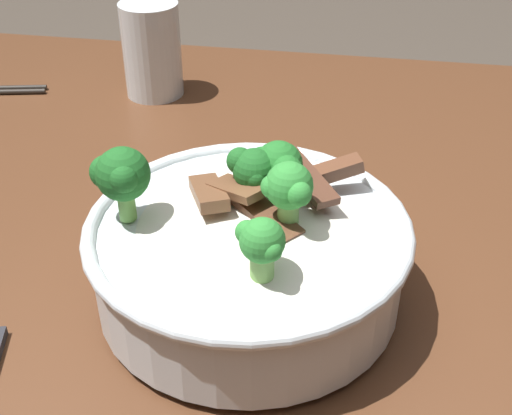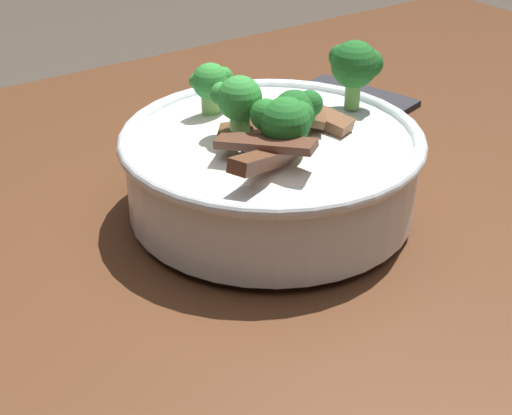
# 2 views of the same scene
# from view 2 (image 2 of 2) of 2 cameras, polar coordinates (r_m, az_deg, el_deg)

# --- Properties ---
(dining_table) EXTENTS (1.28, 1.00, 0.79)m
(dining_table) POSITION_cam_2_polar(r_m,az_deg,el_deg) (0.75, 7.35, -7.95)
(dining_table) COLOR #56331E
(dining_table) RESTS_ON ground
(rice_bowl) EXTENTS (0.26, 0.26, 0.14)m
(rice_bowl) POSITION_cam_2_polar(r_m,az_deg,el_deg) (0.67, 1.21, 3.40)
(rice_bowl) COLOR silver
(rice_bowl) RESTS_ON dining_table
(folded_napkin) EXTENTS (0.14, 0.16, 0.01)m
(folded_napkin) POSITION_cam_2_polar(r_m,az_deg,el_deg) (0.92, 6.54, 7.63)
(folded_napkin) COLOR #28282D
(folded_napkin) RESTS_ON dining_table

